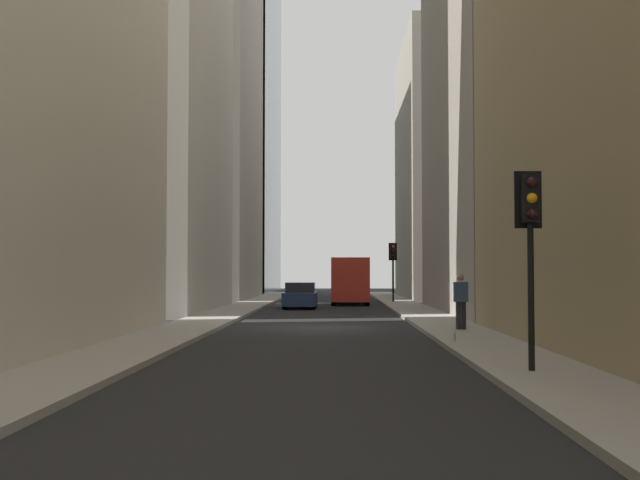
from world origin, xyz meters
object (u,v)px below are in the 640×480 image
at_px(traffic_light_foreground, 530,223).
at_px(pedestrian, 461,299).
at_px(delivery_truck, 350,281).
at_px(sedan_navy, 300,296).
at_px(discarded_bottle, 455,337).
at_px(traffic_light_midblock, 393,258).

height_order(traffic_light_foreground, pedestrian, traffic_light_foreground).
xyz_separation_m(delivery_truck, traffic_light_foreground, (-33.69, -2.87, 1.46)).
xyz_separation_m(traffic_light_foreground, pedestrian, (10.63, -0.36, -1.80)).
distance_m(delivery_truck, sedan_navy, 6.21).
bearing_deg(pedestrian, traffic_light_foreground, 178.08).
bearing_deg(discarded_bottle, traffic_light_midblock, -0.79).
height_order(delivery_truck, traffic_light_foreground, traffic_light_foreground).
bearing_deg(traffic_light_midblock, delivery_truck, 103.27).
bearing_deg(discarded_bottle, traffic_light_foreground, -175.18).
distance_m(traffic_light_foreground, pedestrian, 10.79).
bearing_deg(delivery_truck, traffic_light_foreground, -175.13).
relative_size(sedan_navy, traffic_light_foreground, 1.13).
bearing_deg(traffic_light_midblock, discarded_bottle, 179.21).
xyz_separation_m(traffic_light_foreground, traffic_light_midblock, (34.34, 0.13, -0.08)).
height_order(sedan_navy, traffic_light_midblock, traffic_light_midblock).
height_order(pedestrian, discarded_bottle, pedestrian).
bearing_deg(delivery_truck, sedan_navy, 152.96).
bearing_deg(delivery_truck, traffic_light_midblock, -76.73).
distance_m(traffic_light_midblock, pedestrian, 23.77).
bearing_deg(traffic_light_foreground, traffic_light_midblock, 0.22).
bearing_deg(sedan_navy, delivery_truck, -27.04).
relative_size(traffic_light_foreground, pedestrian, 2.12).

